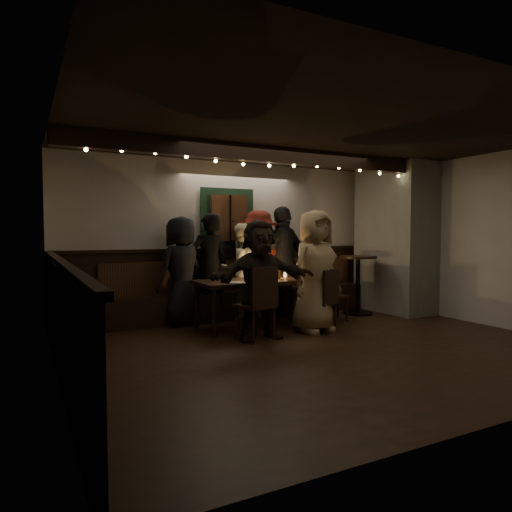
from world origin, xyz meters
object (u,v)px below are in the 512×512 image
chair_near_left (259,299)px  person_d (259,264)px  chair_end (329,291)px  high_top (358,277)px  person_a (181,271)px  person_b (210,267)px  person_e (283,261)px  person_g (315,271)px  person_c (241,271)px  chair_near_right (325,297)px  person_f (259,279)px  dining_table (262,283)px

chair_near_left → person_d: bearing=62.8°
chair_end → high_top: high_top is taller
person_a → person_b: size_ratio=0.96×
person_b → person_e: bearing=179.5°
high_top → person_g: bearing=-150.4°
person_e → person_d: bearing=-37.5°
person_c → chair_near_left: bearing=70.7°
chair_near_right → chair_end: chair_near_right is taller
person_b → person_d: size_ratio=0.97×
person_a → person_f: person_a is taller
person_a → chair_near_right: bearing=115.5°
person_c → person_d: bearing=-174.4°
chair_end → person_e: size_ratio=0.45×
dining_table → person_a: size_ratio=1.20×
person_f → person_a: bearing=115.1°
chair_end → high_top: (0.78, 0.24, 0.16)m
chair_end → person_d: bearing=135.2°
chair_near_right → person_b: 1.92m
person_g → person_c: bearing=99.0°
person_d → person_f: 1.67m
person_f → person_b: bearing=96.1°
person_d → person_f: (-0.76, -1.48, -0.09)m
person_e → person_g: person_e is taller
high_top → person_b: 2.59m
dining_table → high_top: 1.97m
high_top → person_f: 2.54m
chair_near_right → person_d: (-0.29, 1.49, 0.39)m
person_d → person_a: bearing=12.5°
dining_table → person_b: 0.95m
chair_end → high_top: 0.83m
chair_end → person_c: size_ratio=0.54×
person_b → person_f: size_ratio=1.08×
chair_near_right → person_b: bearing=128.6°
high_top → person_g: person_g is taller
chair_end → person_f: 1.76m
person_c → chair_end: bearing=144.0°
person_b → person_f: (0.13, -1.47, -0.06)m
person_b → person_c: size_ratio=1.10×
chair_end → person_g: (-0.69, -0.60, 0.39)m
chair_near_left → person_a: 1.61m
chair_near_left → person_a: bearing=111.2°
high_top → person_a: (-3.00, 0.51, 0.19)m
dining_table → person_c: 0.72m
person_b → person_d: (0.89, 0.01, 0.03)m
person_b → person_g: 1.76m
person_b → chair_near_left: bearing=97.3°
person_d → person_g: 1.44m
chair_near_left → person_g: 1.02m
person_c → high_top: bearing=161.6°
chair_end → person_a: 2.37m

